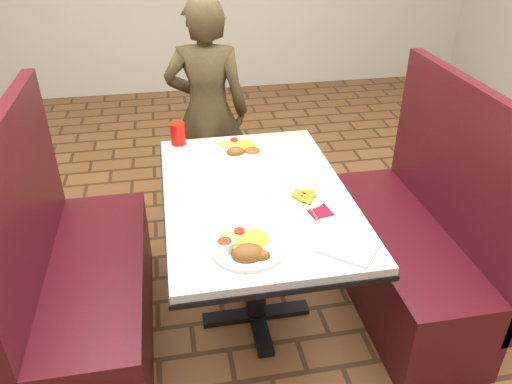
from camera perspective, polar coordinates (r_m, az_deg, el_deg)
dining_table at (r=2.24m, az=-0.00°, el=-2.10°), size 0.81×1.21×0.75m
booth_bench_left at (r=2.45m, az=-18.96°, el=-10.23°), size 0.47×1.20×1.17m
booth_bench_right at (r=2.67m, az=17.20°, el=-6.11°), size 0.47×1.20×1.17m
diner_person at (r=3.16m, az=-5.54°, el=9.05°), size 0.57×0.43×1.40m
near_dinner_plate at (r=1.83m, az=-1.08°, el=-5.92°), size 0.28×0.28×0.09m
far_dinner_plate at (r=2.54m, az=-1.85°, el=5.22°), size 0.27×0.27×0.07m
plantain_plate at (r=2.14m, az=5.56°, el=-0.62°), size 0.17×0.17×0.03m
maroon_napkin at (r=2.07m, az=7.29°, el=-2.23°), size 0.11×0.11×0.00m
spoon_utensil at (r=2.06m, az=6.54°, el=-2.39°), size 0.02×0.13×0.00m
red_tumbler at (r=2.63m, az=-8.91°, el=6.62°), size 0.08×0.08×0.11m
paper_napkin at (r=1.88m, az=10.34°, el=-6.30°), size 0.25×0.25×0.01m
knife_utensil at (r=1.88m, az=0.59°, el=-5.52°), size 0.10×0.17×0.00m
fork_utensil at (r=1.83m, az=-0.93°, el=-6.61°), size 0.05×0.16×0.00m
lettuce_shreds at (r=2.25m, az=0.72°, el=0.90°), size 0.28×0.32×0.00m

